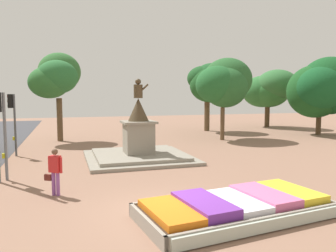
{
  "coord_description": "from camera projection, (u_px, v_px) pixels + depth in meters",
  "views": [
    {
      "loc": [
        -2.88,
        -9.32,
        3.57
      ],
      "look_at": [
        1.65,
        5.04,
        2.15
      ],
      "focal_mm": 35.0,
      "sensor_mm": 36.0,
      "label": 1
    }
  ],
  "objects": [
    {
      "name": "ground_plane",
      "position": [
        166.0,
        212.0,
        10.04
      ],
      "size": [
        91.42,
        91.42,
        0.0
      ],
      "primitive_type": "plane",
      "color": "#8C6651"
    },
    {
      "name": "traffic_light_far_corner",
      "position": [
        13.0,
        114.0,
        18.98
      ],
      "size": [
        0.41,
        0.3,
        3.63
      ],
      "color": "#4C5156",
      "rests_on": "ground_plane"
    },
    {
      "name": "statue_monument",
      "position": [
        139.0,
        145.0,
        18.33
      ],
      "size": [
        5.75,
        5.75,
        4.48
      ],
      "color": "gray",
      "rests_on": "ground_plane"
    },
    {
      "name": "traffic_light_mid_block",
      "position": [
        2.0,
        120.0,
        13.5
      ],
      "size": [
        0.42,
        0.31,
        3.69
      ],
      "color": "slate",
      "rests_on": "ground_plane"
    },
    {
      "name": "park_tree_far_left",
      "position": [
        322.0,
        88.0,
        29.18
      ],
      "size": [
        6.24,
        5.52,
        6.98
      ],
      "color": "#4C3823",
      "rests_on": "ground_plane"
    },
    {
      "name": "pedestrian_with_handbag",
      "position": [
        55.0,
        169.0,
        11.63
      ],
      "size": [
        0.64,
        0.49,
        1.69
      ],
      "color": "#8C4C99",
      "rests_on": "ground_plane"
    },
    {
      "name": "park_tree_mid_canopy",
      "position": [
        269.0,
        90.0,
        36.49
      ],
      "size": [
        5.31,
        6.01,
        6.37
      ],
      "color": "#4C3823",
      "rests_on": "ground_plane"
    },
    {
      "name": "park_tree_street_side",
      "position": [
        56.0,
        77.0,
        24.79
      ],
      "size": [
        3.86,
        4.24,
        6.86
      ],
      "color": "brown",
      "rests_on": "ground_plane"
    },
    {
      "name": "park_tree_behind_statue",
      "position": [
        209.0,
        82.0,
        31.99
      ],
      "size": [
        4.26,
        4.38,
        6.71
      ],
      "color": "brown",
      "rests_on": "ground_plane"
    },
    {
      "name": "flower_planter",
      "position": [
        237.0,
        208.0,
        9.64
      ],
      "size": [
        6.0,
        3.34,
        0.64
      ],
      "color": "#38281C",
      "rests_on": "ground_plane"
    },
    {
      "name": "park_tree_far_right",
      "position": [
        224.0,
        83.0,
        26.16
      ],
      "size": [
        4.97,
        4.71,
        6.6
      ],
      "color": "brown",
      "rests_on": "ground_plane"
    }
  ]
}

